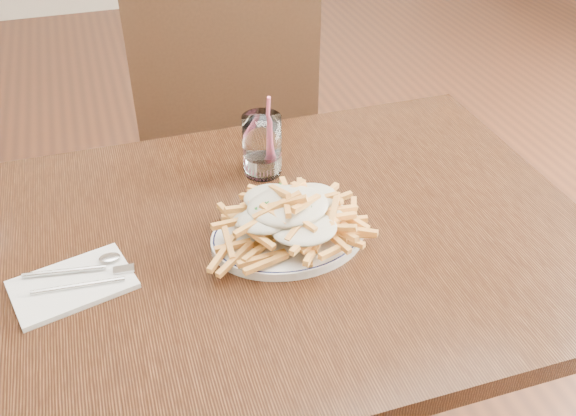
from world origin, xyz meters
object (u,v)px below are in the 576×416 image
object	(u,v)px
table	(260,270)
chair_far	(225,119)
water_glass	(262,148)
loaded_fries	(288,212)
fries_plate	(288,236)

from	to	relation	value
table	chair_far	size ratio (longest dim) A/B	1.17
table	water_glass	size ratio (longest dim) A/B	7.05
table	chair_far	distance (m)	0.76
chair_far	loaded_fries	world-z (taller)	chair_far
fries_plate	loaded_fries	bearing A→B (deg)	180.00
fries_plate	water_glass	size ratio (longest dim) A/B	1.93
water_glass	chair_far	bearing A→B (deg)	85.96
water_glass	table	bearing A→B (deg)	-107.85
fries_plate	loaded_fries	xyz separation A→B (m)	(-0.00, 0.00, 0.05)
chair_far	fries_plate	world-z (taller)	chair_far
table	loaded_fries	bearing A→B (deg)	-25.52
loaded_fries	fries_plate	bearing A→B (deg)	0.00
fries_plate	loaded_fries	world-z (taller)	loaded_fries
table	water_glass	world-z (taller)	water_glass
table	fries_plate	distance (m)	0.10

